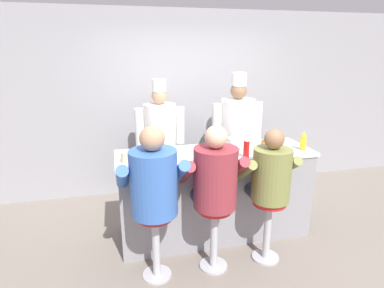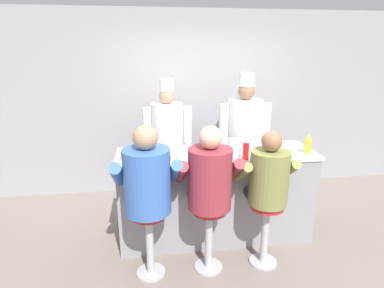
# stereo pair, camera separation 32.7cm
# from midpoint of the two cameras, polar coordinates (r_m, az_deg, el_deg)

# --- Properties ---
(ground_plane) EXTENTS (20.00, 20.00, 0.00)m
(ground_plane) POSITION_cam_midpoint_polar(r_m,az_deg,el_deg) (3.76, 2.91, -18.22)
(ground_plane) COLOR slate
(wall_back) EXTENTS (10.00, 0.06, 2.70)m
(wall_back) POSITION_cam_midpoint_polar(r_m,az_deg,el_deg) (4.92, -2.97, 7.23)
(wall_back) COLOR #99999E
(wall_back) RESTS_ON ground_plane
(diner_counter) EXTENTS (2.22, 0.68, 1.04)m
(diner_counter) POSITION_cam_midpoint_polar(r_m,az_deg,el_deg) (3.79, 1.53, -8.88)
(diner_counter) COLOR gray
(diner_counter) RESTS_ON ground_plane
(ketchup_bottle_red) EXTENTS (0.06, 0.06, 0.24)m
(ketchup_bottle_red) POSITION_cam_midpoint_polar(r_m,az_deg,el_deg) (3.39, 6.95, -0.69)
(ketchup_bottle_red) COLOR red
(ketchup_bottle_red) RESTS_ON diner_counter
(mustard_bottle_yellow) EXTENTS (0.07, 0.07, 0.22)m
(mustard_bottle_yellow) POSITION_cam_midpoint_polar(r_m,az_deg,el_deg) (3.80, 16.88, 0.42)
(mustard_bottle_yellow) COLOR yellow
(mustard_bottle_yellow) RESTS_ON diner_counter
(hot_sauce_bottle_orange) EXTENTS (0.03, 0.03, 0.16)m
(hot_sauce_bottle_orange) POSITION_cam_midpoint_polar(r_m,az_deg,el_deg) (3.56, 9.87, -0.56)
(hot_sauce_bottle_orange) COLOR orange
(hot_sauce_bottle_orange) RESTS_ON diner_counter
(water_pitcher_clear) EXTENTS (0.16, 0.14, 0.18)m
(water_pitcher_clear) POSITION_cam_midpoint_polar(r_m,az_deg,el_deg) (3.49, 4.74, -0.43)
(water_pitcher_clear) COLOR silver
(water_pitcher_clear) RESTS_ON diner_counter
(breakfast_plate) EXTENTS (0.22, 0.22, 0.04)m
(breakfast_plate) POSITION_cam_midpoint_polar(r_m,az_deg,el_deg) (3.45, -11.43, -2.30)
(breakfast_plate) COLOR white
(breakfast_plate) RESTS_ON diner_counter
(cereal_bowl) EXTENTS (0.17, 0.17, 0.05)m
(cereal_bowl) POSITION_cam_midpoint_polar(r_m,az_deg,el_deg) (3.31, -7.68, -2.71)
(cereal_bowl) COLOR #B24C47
(cereal_bowl) RESTS_ON diner_counter
(coffee_mug_tan) EXTENTS (0.14, 0.09, 0.10)m
(coffee_mug_tan) POSITION_cam_midpoint_polar(r_m,az_deg,el_deg) (3.36, -14.41, -2.34)
(coffee_mug_tan) COLOR beige
(coffee_mug_tan) RESTS_ON diner_counter
(coffee_mug_blue) EXTENTS (0.13, 0.08, 0.09)m
(coffee_mug_blue) POSITION_cam_midpoint_polar(r_m,az_deg,el_deg) (3.44, 0.68, -1.47)
(coffee_mug_blue) COLOR #4C7AB2
(coffee_mug_blue) RESTS_ON diner_counter
(diner_seated_blue) EXTENTS (0.65, 0.64, 1.52)m
(diner_seated_blue) POSITION_cam_midpoint_polar(r_m,az_deg,el_deg) (2.99, -10.04, -7.35)
(diner_seated_blue) COLOR #B2B5BA
(diner_seated_blue) RESTS_ON ground_plane
(diner_seated_maroon) EXTENTS (0.63, 0.62, 1.49)m
(diner_seated_maroon) POSITION_cam_midpoint_polar(r_m,az_deg,el_deg) (3.08, 0.89, -6.64)
(diner_seated_maroon) COLOR #B2B5BA
(diner_seated_maroon) RESTS_ON ground_plane
(diner_seated_olive) EXTENTS (0.58, 0.57, 1.42)m
(diner_seated_olive) POSITION_cam_midpoint_polar(r_m,az_deg,el_deg) (3.27, 10.86, -6.12)
(diner_seated_olive) COLOR #B2B5BA
(diner_seated_olive) RESTS_ON ground_plane
(cook_in_whites_near) EXTENTS (0.69, 0.44, 1.76)m
(cook_in_whites_near) POSITION_cam_midpoint_polar(r_m,az_deg,el_deg) (4.52, -7.70, 1.29)
(cook_in_whites_near) COLOR #232328
(cook_in_whites_near) RESTS_ON ground_plane
(cook_in_whites_far) EXTENTS (0.72, 0.46, 1.85)m
(cook_in_whites_far) POSITION_cam_midpoint_polar(r_m,az_deg,el_deg) (4.48, 5.92, 1.85)
(cook_in_whites_far) COLOR #232328
(cook_in_whites_far) RESTS_ON ground_plane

